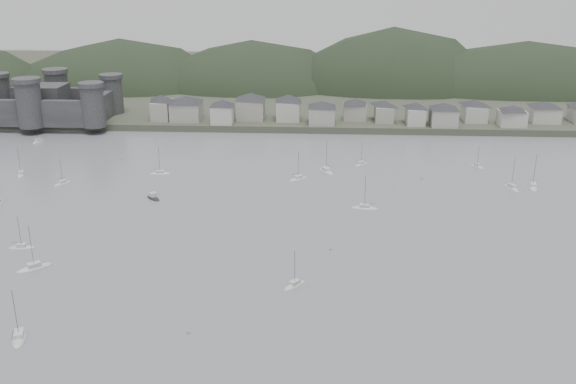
{
  "coord_description": "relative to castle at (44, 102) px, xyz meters",
  "views": [
    {
      "loc": [
        10.3,
        -114.42,
        73.8
      ],
      "look_at": [
        0.0,
        75.0,
        6.0
      ],
      "focal_mm": 40.61,
      "sensor_mm": 36.0,
      "label": 1
    }
  ],
  "objects": [
    {
      "name": "far_shore_land",
      "position": [
        120.0,
        115.2,
        -9.46
      ],
      "size": [
        900.0,
        250.0,
        3.0
      ],
      "primitive_type": "cube",
      "color": "#383D2D",
      "rests_on": "ground"
    },
    {
      "name": "waterfront_town",
      "position": [
        170.59,
        3.54,
        -2.3
      ],
      "size": [
        451.48,
        28.46,
        12.92
      ],
      "color": "#A4A096",
      "rests_on": "far_shore_land"
    },
    {
      "name": "mooring_buoys",
      "position": [
        127.62,
        -132.12,
        -10.81
      ],
      "size": [
        172.2,
        143.36,
        0.7
      ],
      "color": "#BC7E3E",
      "rests_on": "ground"
    },
    {
      "name": "forested_ridge",
      "position": [
        124.83,
        89.6,
        -22.25
      ],
      "size": [
        851.55,
        103.94,
        102.57
      ],
      "color": "black",
      "rests_on": "ground"
    },
    {
      "name": "motor_launch_far",
      "position": [
        75.32,
        -96.92,
        -10.66
      ],
      "size": [
        6.52,
        6.61,
        3.65
      ],
      "rotation": [
        0.0,
        0.0,
        3.91
      ],
      "color": "black",
      "rests_on": "ground"
    },
    {
      "name": "ground",
      "position": [
        120.0,
        -179.8,
        -10.96
      ],
      "size": [
        900.0,
        900.0,
        0.0
      ],
      "primitive_type": "plane",
      "color": "slate",
      "rests_on": "ground"
    },
    {
      "name": "moored_fleet",
      "position": [
        93.24,
        -106.1,
        -10.79
      ],
      "size": [
        218.96,
        159.53,
        13.01
      ],
      "color": "beige",
      "rests_on": "ground"
    },
    {
      "name": "castle",
      "position": [
        0.0,
        0.0,
        0.0
      ],
      "size": [
        66.0,
        43.0,
        20.0
      ],
      "color": "#2D2E30",
      "rests_on": "far_shore_land"
    }
  ]
}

